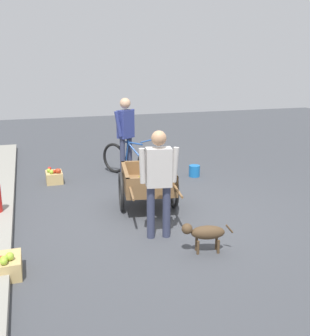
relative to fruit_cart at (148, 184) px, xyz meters
The scene contains 9 objects.
ground_plane 0.57m from the fruit_cart, 165.65° to the right, with size 24.00×24.00×0.00m, color #3D3F44.
fruit_cart is the anchor object (origin of this frame).
vendor_person 1.22m from the fruit_cart, behind, with size 0.25×0.54×1.51m.
bicycle 1.96m from the fruit_cart, ahead, with size 1.40×0.99×0.85m.
cyclist_person 2.15m from the fruit_cart, ahead, with size 0.36×0.49×1.65m.
dog 1.75m from the fruit_cart, behind, with size 0.28×0.66×0.40m.
plastic_bucket 2.17m from the fruit_cart, 44.10° to the right, with size 0.23×0.23×0.24m, color #1966B2.
apple_crate 2.70m from the fruit_cart, 125.96° to the left, with size 0.44×0.32×0.32m.
mixed_fruit_crate 2.45m from the fruit_cart, 34.51° to the left, with size 0.44×0.32×0.32m.
Camera 1 is at (-5.71, 1.92, 2.40)m, focal length 43.16 mm.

